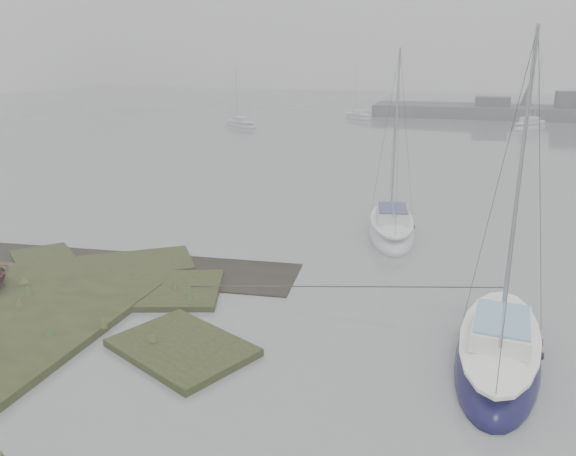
# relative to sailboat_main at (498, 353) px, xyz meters

# --- Properties ---
(ground) EXTENTS (160.00, 160.00, 0.00)m
(ground) POSITION_rel_sailboat_main_xyz_m (-8.30, 28.68, -0.27)
(ground) COLOR slate
(ground) RESTS_ON ground
(sailboat_main) EXTENTS (2.50, 6.29, 8.67)m
(sailboat_main) POSITION_rel_sailboat_main_xyz_m (0.00, 0.00, 0.00)
(sailboat_main) COLOR #0D0B38
(sailboat_main) RESTS_ON ground
(sailboat_white) EXTENTS (2.91, 6.09, 8.25)m
(sailboat_white) POSITION_rel_sailboat_main_xyz_m (-3.88, 9.68, -0.01)
(sailboat_white) COLOR silver
(sailboat_white) RESTS_ON ground
(sailboat_far_a) EXTENTS (4.92, 3.88, 6.79)m
(sailboat_far_a) POSITION_rel_sailboat_main_xyz_m (-23.97, 42.57, -0.06)
(sailboat_far_a) COLOR #9DA2A6
(sailboat_far_a) RESTS_ON ground
(sailboat_far_b) EXTENTS (4.67, 5.71, 7.95)m
(sailboat_far_b) POSITION_rel_sailboat_main_xyz_m (5.24, 49.86, -0.02)
(sailboat_far_b) COLOR #B6BCC1
(sailboat_far_b) RESTS_ON ground
(sailboat_far_c) EXTENTS (4.56, 4.55, 6.84)m
(sailboat_far_c) POSITION_rel_sailboat_main_xyz_m (-13.49, 53.98, -0.06)
(sailboat_far_c) COLOR #A2A7AB
(sailboat_far_c) RESTS_ON ground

